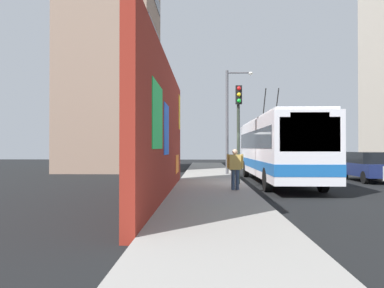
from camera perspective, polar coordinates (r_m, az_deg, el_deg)
ground_plane at (r=18.12m, az=7.96°, el=-6.30°), size 80.00×80.00×0.00m
sidewalk_slab at (r=18.01m, az=2.87°, el=-6.10°), size 48.00×3.20×0.15m
graffiti_wall at (r=13.64m, az=-4.16°, el=2.09°), size 13.25×0.32×4.89m
building_far_left at (r=31.82m, az=-11.95°, el=16.13°), size 8.17×6.75×21.90m
city_bus at (r=19.79m, az=12.67°, el=-0.50°), size 12.21×2.54×5.07m
parked_car_navy at (r=22.42m, az=25.32°, el=-3.01°), size 4.21×1.94×1.58m
pedestrian_at_curb at (r=14.95m, az=6.54°, el=-3.34°), size 0.22×0.65×1.61m
traffic_light at (r=17.32m, az=7.06°, el=3.92°), size 0.49×0.28×4.51m
street_lamp at (r=24.20m, az=5.78°, el=4.48°), size 0.44×1.74×6.60m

